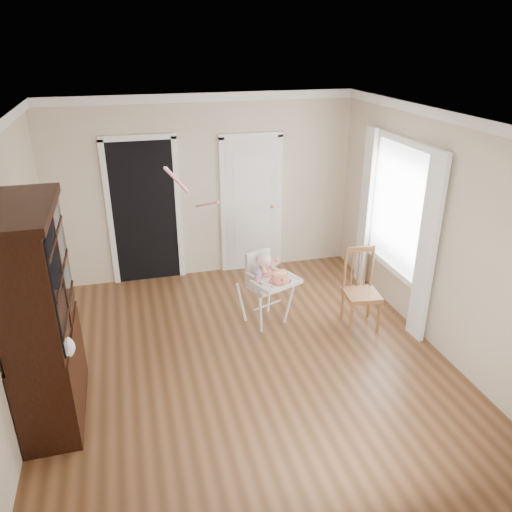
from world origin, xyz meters
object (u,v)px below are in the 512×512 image
object	(u,v)px
high_chair	(265,281)
sippy_cup	(258,277)
cake	(280,277)
dining_chair	(361,291)
china_cabinet	(41,318)

from	to	relation	value
high_chair	sippy_cup	distance (m)	0.28
cake	high_chair	bearing A→B (deg)	118.37
cake	sippy_cup	world-z (taller)	sippy_cup
cake	dining_chair	size ratio (longest dim) A/B	0.26
cake	china_cabinet	distance (m)	2.72
sippy_cup	dining_chair	distance (m)	1.34
china_cabinet	dining_chair	distance (m)	3.70
high_chair	dining_chair	distance (m)	1.21
sippy_cup	china_cabinet	world-z (taller)	china_cabinet
china_cabinet	dining_chair	xyz separation A→B (m)	(3.58, 0.74, -0.60)
sippy_cup	dining_chair	world-z (taller)	dining_chair
china_cabinet	cake	bearing A→B (deg)	18.97
high_chair	cake	xyz separation A→B (m)	(0.12, -0.22, 0.14)
high_chair	china_cabinet	world-z (taller)	china_cabinet
dining_chair	china_cabinet	bearing A→B (deg)	-161.85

